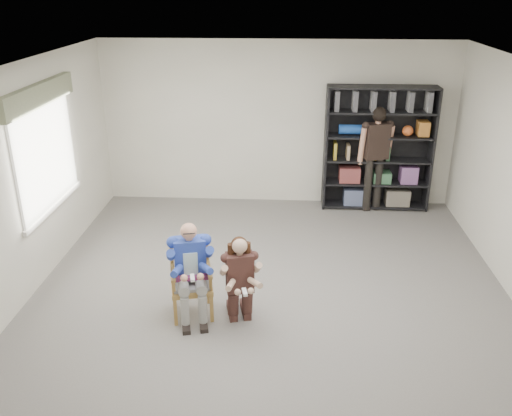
# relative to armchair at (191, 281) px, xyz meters

# --- Properties ---
(room_shell) EXTENTS (6.00, 7.00, 2.80)m
(room_shell) POSITION_rel_armchair_xyz_m (0.91, 0.19, 0.95)
(room_shell) COLOR silver
(room_shell) RESTS_ON ground
(floor) EXTENTS (6.00, 7.00, 0.01)m
(floor) POSITION_rel_armchair_xyz_m (0.91, 0.19, -0.45)
(floor) COLOR slate
(floor) RESTS_ON ground
(window_left) EXTENTS (0.16, 2.00, 1.75)m
(window_left) POSITION_rel_armchair_xyz_m (-2.04, 1.19, 1.18)
(window_left) COLOR white
(window_left) RESTS_ON room_shell
(armchair) EXTENTS (0.62, 0.61, 0.90)m
(armchair) POSITION_rel_armchair_xyz_m (0.00, 0.00, 0.00)
(armchair) COLOR #AE8139
(armchair) RESTS_ON floor
(seated_man) EXTENTS (0.65, 0.80, 1.17)m
(seated_man) POSITION_rel_armchair_xyz_m (0.00, -0.00, 0.14)
(seated_man) COLOR #213E9C
(seated_man) RESTS_ON floor
(kneeling_woman) EXTENTS (0.60, 0.80, 1.07)m
(kneeling_woman) POSITION_rel_armchair_xyz_m (0.58, -0.12, 0.09)
(kneeling_woman) COLOR #3A221E
(kneeling_woman) RESTS_ON floor
(bookshelf) EXTENTS (1.80, 0.38, 2.10)m
(bookshelf) POSITION_rel_armchair_xyz_m (2.61, 3.47, 0.60)
(bookshelf) COLOR black
(bookshelf) RESTS_ON floor
(standing_man) EXTENTS (0.62, 0.45, 1.78)m
(standing_man) POSITION_rel_armchair_xyz_m (2.55, 3.35, 0.44)
(standing_man) COLOR black
(standing_man) RESTS_ON floor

